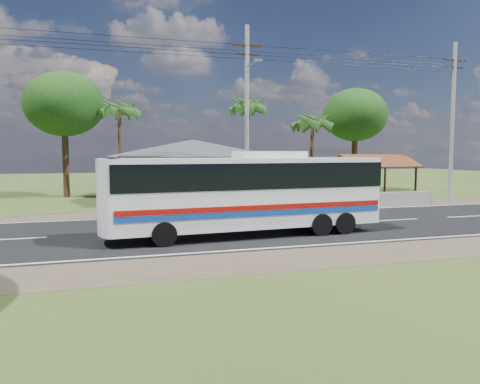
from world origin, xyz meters
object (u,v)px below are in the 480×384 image
at_px(waiting_shed, 372,163).
at_px(motorcycle, 372,198).
at_px(person, 362,191).
at_px(coach_bus, 249,188).

xyz_separation_m(waiting_shed, motorcycle, (-1.22, -1.96, -2.30)).
relative_size(waiting_shed, person, 2.80).
bearing_deg(coach_bus, motorcycle, 33.45).
bearing_deg(coach_bus, waiting_shed, 36.42).
height_order(waiting_shed, person, waiting_shed).
xyz_separation_m(coach_bus, person, (10.77, 8.68, -1.11)).
height_order(coach_bus, person, coach_bus).
bearing_deg(motorcycle, waiting_shed, -37.27).
distance_m(coach_bus, motorcycle, 14.32).
relative_size(coach_bus, motorcycle, 7.10).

